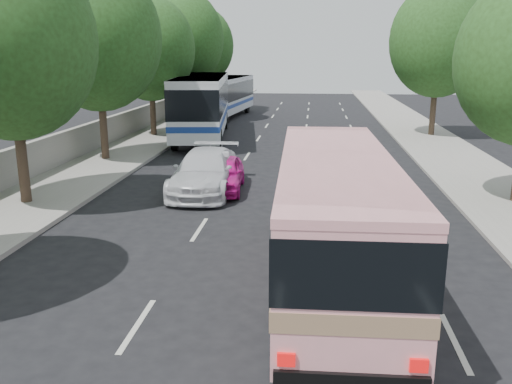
# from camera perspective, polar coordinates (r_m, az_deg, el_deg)

# --- Properties ---
(ground) EXTENTS (120.00, 120.00, 0.00)m
(ground) POSITION_cam_1_polar(r_m,az_deg,el_deg) (12.65, -1.18, -9.98)
(ground) COLOR black
(ground) RESTS_ON ground
(sidewalk_left) EXTENTS (4.00, 90.00, 0.15)m
(sidewalk_left) POSITION_cam_1_polar(r_m,az_deg,el_deg) (33.36, -11.49, 5.33)
(sidewalk_left) COLOR #9E998E
(sidewalk_left) RESTS_ON ground
(sidewalk_right) EXTENTS (4.00, 90.00, 0.12)m
(sidewalk_right) POSITION_cam_1_polar(r_m,az_deg,el_deg) (32.61, 18.46, 4.64)
(sidewalk_right) COLOR #9E998E
(sidewalk_right) RESTS_ON ground
(low_wall) EXTENTS (0.30, 90.00, 1.50)m
(low_wall) POSITION_cam_1_polar(r_m,az_deg,el_deg) (33.82, -14.49, 6.70)
(low_wall) COLOR #9E998E
(low_wall) RESTS_ON sidewalk_left
(tree_left_b) EXTENTS (5.70, 5.70, 8.88)m
(tree_left_b) POSITION_cam_1_polar(r_m,az_deg,el_deg) (19.98, -24.51, 14.92)
(tree_left_b) COLOR #38281E
(tree_left_b) RESTS_ON ground
(tree_left_c) EXTENTS (6.00, 6.00, 9.35)m
(tree_left_c) POSITION_cam_1_polar(r_m,az_deg,el_deg) (27.30, -16.30, 15.83)
(tree_left_c) COLOR #38281E
(tree_left_c) RESTS_ON ground
(tree_left_d) EXTENTS (5.52, 5.52, 8.60)m
(tree_left_d) POSITION_cam_1_polar(r_m,az_deg,el_deg) (34.82, -11.03, 14.92)
(tree_left_d) COLOR #38281E
(tree_left_d) RESTS_ON ground
(tree_left_e) EXTENTS (6.30, 6.30, 9.82)m
(tree_left_e) POSITION_cam_1_polar(r_m,az_deg,el_deg) (42.54, -7.73, 16.01)
(tree_left_e) COLOR #38281E
(tree_left_e) RESTS_ON ground
(tree_left_f) EXTENTS (5.88, 5.88, 9.16)m
(tree_left_f) POSITION_cam_1_polar(r_m,az_deg,el_deg) (50.38, -5.74, 15.33)
(tree_left_f) COLOR #38281E
(tree_left_f) RESTS_ON ground
(tree_right_far) EXTENTS (6.00, 6.00, 9.35)m
(tree_right_far) POSITION_cam_1_polar(r_m,az_deg,el_deg) (36.18, 18.85, 15.19)
(tree_right_far) COLOR #38281E
(tree_right_far) RESTS_ON ground
(pink_bus) EXTENTS (2.64, 9.57, 3.04)m
(pink_bus) POSITION_cam_1_polar(r_m,az_deg,el_deg) (12.30, 8.30, -1.47)
(pink_bus) COLOR #FDA3A8
(pink_bus) RESTS_ON ground
(pink_taxi) EXTENTS (1.83, 4.04, 1.35)m
(pink_taxi) POSITION_cam_1_polar(r_m,az_deg,el_deg) (21.02, -3.61, 1.94)
(pink_taxi) COLOR #E31393
(pink_taxi) RESTS_ON ground
(white_pickup) EXTENTS (2.26, 5.49, 1.59)m
(white_pickup) POSITION_cam_1_polar(r_m,az_deg,el_deg) (20.88, -5.35, 2.17)
(white_pickup) COLOR silver
(white_pickup) RESTS_ON ground
(tour_coach_front) EXTENTS (4.27, 13.00, 3.82)m
(tour_coach_front) POSITION_cam_1_polar(r_m,az_deg,el_deg) (34.11, -5.67, 9.51)
(tour_coach_front) COLOR white
(tour_coach_front) RESTS_ON ground
(tour_coach_rear) EXTENTS (3.33, 10.93, 3.22)m
(tour_coach_rear) POSITION_cam_1_polar(r_m,az_deg,el_deg) (45.10, -3.16, 10.32)
(tour_coach_rear) COLOR silver
(tour_coach_rear) RESTS_ON ground
(taxi_roof_sign) EXTENTS (0.56, 0.21, 0.18)m
(taxi_roof_sign) POSITION_cam_1_polar(r_m,az_deg,el_deg) (20.87, -3.64, 3.99)
(taxi_roof_sign) COLOR silver
(taxi_roof_sign) RESTS_ON pink_taxi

